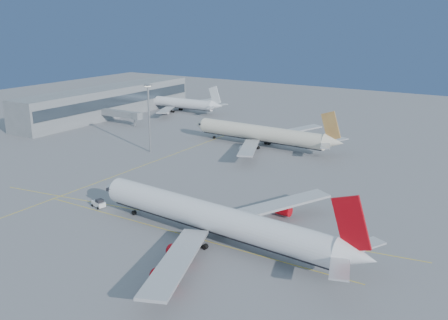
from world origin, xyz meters
TOP-DOWN VIEW (x-y plane):
  - ground at (0.00, 0.00)m, footprint 500.00×500.00m
  - terminal at (-114.93, 85.00)m, footprint 18.40×110.00m
  - jet_bridge at (-93.11, 72.00)m, footprint 23.60×3.60m
  - taxiway_lines at (-14.71, 6.34)m, footprint 118.86×140.00m
  - airliner_virgin at (15.04, -13.13)m, footprint 75.72×67.80m
  - airliner_etihad at (-16.47, 70.09)m, footprint 67.29×62.16m
  - airliner_third at (-92.35, 113.75)m, footprint 58.21×53.76m
  - pushback_tug at (-24.14, -11.82)m, footprint 4.56×3.37m
  - light_mast at (-49.59, 40.24)m, footprint 2.24×2.24m

SIDE VIEW (x-z plane):
  - ground at x=0.00m, z-range 0.00..0.00m
  - taxiway_lines at x=-14.71m, z-range 0.00..0.02m
  - pushback_tug at x=-24.14m, z-range -0.09..2.26m
  - airliner_third at x=-92.35m, z-range -3.09..12.55m
  - jet_bridge at x=-93.11m, z-range 1.72..8.62m
  - airliner_etihad at x=-16.47m, z-range -3.44..14.13m
  - airliner_virgin at x=15.04m, z-range -3.71..14.96m
  - terminal at x=-114.93m, z-range 0.01..15.01m
  - light_mast at x=-49.59m, z-range 2.34..28.28m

